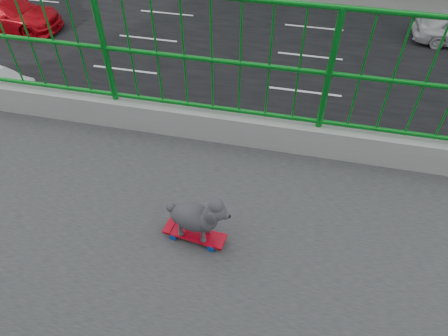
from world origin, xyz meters
name	(u,v)px	position (x,y,z in m)	size (l,w,h in m)	color
road	(305,92)	(-13.00, 0.00, 0.01)	(18.00, 90.00, 0.02)	black
railing	(305,259)	(0.00, 0.00, 7.21)	(3.00, 24.00, 1.42)	gray
skateboard	(195,235)	(-0.14, -0.85, 7.05)	(0.20, 0.51, 0.07)	red
poodle	(197,216)	(-0.14, -0.82, 7.29)	(0.25, 0.51, 0.42)	#29272B
car_0	(315,211)	(-6.00, 0.73, 0.77)	(1.81, 4.50, 1.53)	black
car_3	(7,13)	(-15.60, -15.27, 0.79)	(2.21, 5.43, 1.58)	#B90710
car_5	(53,168)	(-6.00, -7.40, 0.73)	(1.54, 4.43, 1.46)	#B90710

